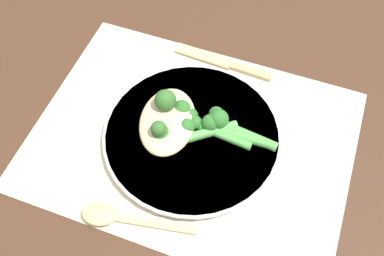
% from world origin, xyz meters
% --- Properties ---
extents(ground_plane, '(3.00, 3.00, 0.00)m').
position_xyz_m(ground_plane, '(0.00, 0.00, 0.00)').
color(ground_plane, '#422819').
extents(placemat, '(0.47, 0.35, 0.00)m').
position_xyz_m(placemat, '(0.00, 0.00, 0.00)').
color(placemat, beige).
rests_on(placemat, ground_plane).
extents(plate, '(0.27, 0.27, 0.01)m').
position_xyz_m(plate, '(0.00, 0.00, 0.01)').
color(plate, white).
rests_on(plate, placemat).
extents(chicken_fillet, '(0.10, 0.13, 0.03)m').
position_xyz_m(chicken_fillet, '(-0.04, -0.00, 0.03)').
color(chicken_fillet, '#DBBC89').
rests_on(chicken_fillet, plate).
extents(pesto_dollop_primary, '(0.03, 0.03, 0.03)m').
position_xyz_m(pesto_dollop_primary, '(-0.05, 0.02, 0.05)').
color(pesto_dollop_primary, '#336628').
rests_on(pesto_dollop_primary, chicken_fillet).
extents(pesto_dollop_secondary, '(0.02, 0.02, 0.02)m').
position_xyz_m(pesto_dollop_secondary, '(-0.04, -0.03, 0.05)').
color(pesto_dollop_secondary, '#336628').
rests_on(pesto_dollop_secondary, chicken_fillet).
extents(broccoli_stalk_right, '(0.12, 0.08, 0.03)m').
position_xyz_m(broccoli_stalk_right, '(-0.02, -0.01, 0.03)').
color(broccoli_stalk_right, '#51A847').
rests_on(broccoli_stalk_right, plate).
extents(broccoli_stalk_left, '(0.13, 0.04, 0.03)m').
position_xyz_m(broccoli_stalk_left, '(-0.01, 0.02, 0.03)').
color(broccoli_stalk_left, '#51A847').
rests_on(broccoli_stalk_left, plate).
extents(broccoli_stalk_rear, '(0.13, 0.04, 0.03)m').
position_xyz_m(broccoli_stalk_rear, '(0.02, 0.01, 0.03)').
color(broccoli_stalk_rear, '#51A847').
rests_on(broccoli_stalk_rear, plate).
extents(broccoli_stalk_front, '(0.12, 0.04, 0.03)m').
position_xyz_m(broccoli_stalk_front, '(0.04, 0.03, 0.03)').
color(broccoli_stalk_front, '#51A847').
rests_on(broccoli_stalk_front, plate).
extents(knife, '(0.17, 0.03, 0.01)m').
position_xyz_m(knife, '(0.00, 0.16, 0.01)').
color(knife, tan).
rests_on(knife, placemat).
extents(spoon, '(0.16, 0.05, 0.01)m').
position_xyz_m(spoon, '(-0.06, -0.16, 0.01)').
color(spoon, tan).
rests_on(spoon, placemat).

